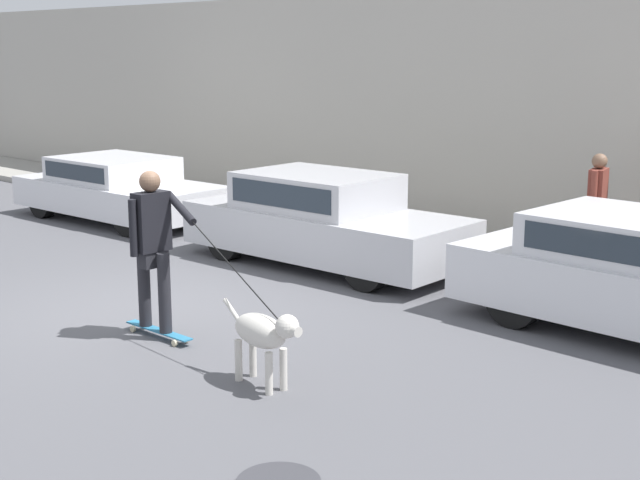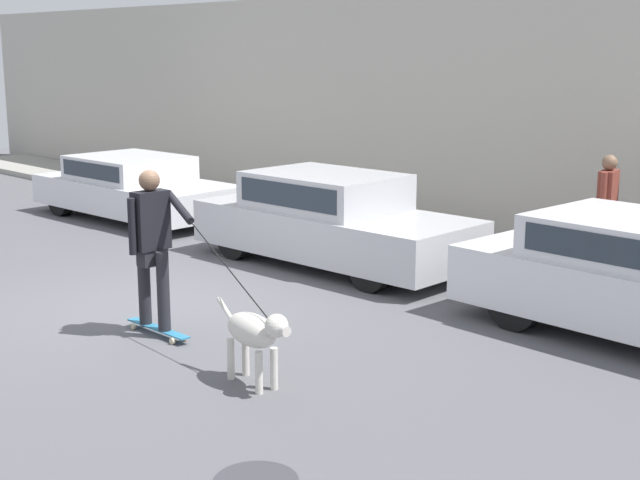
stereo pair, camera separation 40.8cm
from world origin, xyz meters
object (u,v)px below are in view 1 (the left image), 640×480
at_px(parked_car_1, 323,221).
at_px(skateboarder, 153,243).
at_px(parked_car_0, 118,189).
at_px(dog, 264,333).
at_px(pedestrian_with_bag, 596,206).

relative_size(parked_car_1, skateboarder, 1.58).
height_order(parked_car_0, dog, parked_car_0).
xyz_separation_m(dog, pedestrian_with_bag, (0.37, 5.74, 0.47)).
height_order(parked_car_1, skateboarder, skateboarder).
height_order(skateboarder, pedestrian_with_bag, skateboarder).
distance_m(parked_car_0, skateboarder, 6.95).
bearing_deg(parked_car_0, skateboarder, -33.53).
relative_size(dog, skateboarder, 0.41).
bearing_deg(dog, parked_car_0, 160.12).
xyz_separation_m(parked_car_0, parked_car_1, (5.00, 0.00, 0.07)).
distance_m(parked_car_0, parked_car_1, 5.00).
bearing_deg(skateboarder, parked_car_0, 147.97).
height_order(dog, skateboarder, skateboarder).
bearing_deg(skateboarder, dog, -6.92).
xyz_separation_m(parked_car_0, pedestrian_with_bag, (8.17, 1.90, 0.43)).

